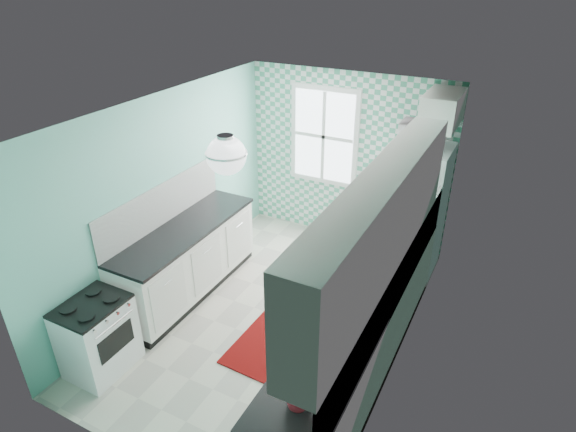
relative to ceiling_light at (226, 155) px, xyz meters
The scene contains 26 objects.
floor 2.47m from the ceiling_light, 90.00° to the left, with size 3.00×4.40×0.02m, color beige.
ceiling 0.82m from the ceiling_light, 90.00° to the left, with size 3.00×4.40×0.02m, color white.
wall_back 3.20m from the ceiling_light, 90.00° to the left, with size 3.00×0.02×2.50m, color #73CBB7.
wall_front 1.77m from the ceiling_light, 90.00° to the right, with size 3.00×0.02×2.50m, color #73CBB7.
wall_left 2.02m from the ceiling_light, 152.09° to the left, with size 0.02×4.40×2.50m, color #73CBB7.
wall_right 2.02m from the ceiling_light, 27.91° to the left, with size 0.02×4.40×2.50m, color #73CBB7.
accent_wall 3.17m from the ceiling_light, 90.00° to the left, with size 3.00×0.01×2.50m, color #4AA985.
window 3.08m from the ceiling_light, 96.74° to the left, with size 1.04×0.05×1.44m.
backsplash_right 1.91m from the ceiling_light, 15.05° to the left, with size 0.02×3.60×0.51m, color white.
backsplash_left 2.00m from the ceiling_light, 154.02° to the left, with size 0.02×2.15×0.51m, color white.
upper_cabinets_right 1.41m from the ceiling_light, ahead, with size 0.33×3.20×0.90m, color white.
upper_cabinet_fridge 2.93m from the ceiling_light, 63.70° to the left, with size 0.40×0.74×0.40m, color white.
ceiling_light is the anchor object (origin of this frame).
base_cabinets_right 2.26m from the ceiling_light, 18.43° to the left, with size 0.60×3.60×0.90m, color white.
countertop_right 1.88m from the ceiling_light, 18.65° to the left, with size 0.63×3.60×0.04m, color black.
base_cabinets_left 2.34m from the ceiling_light, 148.86° to the left, with size 0.60×2.15×0.90m, color white.
countertop_left 1.97m from the ceiling_light, 148.54° to the left, with size 0.63×2.15×0.04m, color black.
fridge 3.15m from the ceiling_light, 66.70° to the left, with size 0.77×0.76×1.77m.
stove 2.37m from the ceiling_light, 147.85° to the right, with size 0.53×0.66×0.80m.
sink 2.36m from the ceiling_light, 50.75° to the left, with size 0.50×0.42×0.53m.
rug 2.35m from the ceiling_light, 58.23° to the left, with size 0.71×1.02×0.02m, color maroon.
dish_towel 2.26m from the ceiling_light, 47.32° to the left, with size 0.02×0.28×0.41m, color #56A189.
fruit_bowl 1.99m from the ceiling_light, 35.08° to the right, with size 0.26×0.26×0.06m, color white.
potted_plant 1.97m from the ceiling_light, 39.39° to the right, with size 0.32×0.27×0.35m, color #9E0D0A.
soap_bottle 2.48m from the ceiling_light, 54.00° to the left, with size 0.10×0.10×0.21m, color #95AAB6.
microwave 2.84m from the ceiling_light, 66.69° to the left, with size 0.53×0.36×0.29m, color white.
Camera 1 is at (2.24, -3.99, 3.79)m, focal length 30.00 mm.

